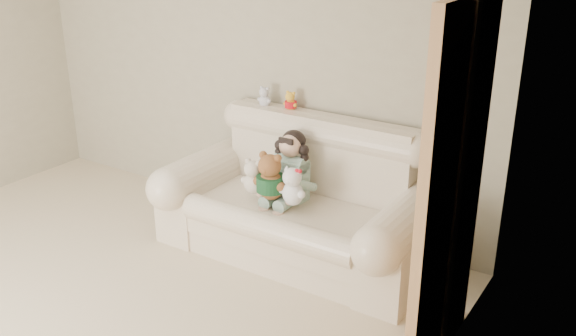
# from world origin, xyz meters

# --- Properties ---
(wall_back) EXTENTS (4.50, 0.00, 4.50)m
(wall_back) POSITION_xyz_m (0.00, 2.50, 1.30)
(wall_back) COLOR tan
(wall_back) RESTS_ON ground
(wall_right) EXTENTS (0.00, 5.00, 5.00)m
(wall_right) POSITION_xyz_m (2.25, 0.00, 1.30)
(wall_right) COLOR tan
(wall_right) RESTS_ON ground
(sofa) EXTENTS (2.10, 0.95, 1.03)m
(sofa) POSITION_xyz_m (0.86, 2.00, 0.52)
(sofa) COLOR #FFEFCD
(sofa) RESTS_ON floor
(door_panel) EXTENTS (0.06, 0.90, 2.10)m
(door_panel) POSITION_xyz_m (2.22, 1.40, 1.05)
(door_panel) COLOR #AC744A
(door_panel) RESTS_ON floor
(seated_child) EXTENTS (0.36, 0.43, 0.55)m
(seated_child) POSITION_xyz_m (0.77, 2.08, 0.70)
(seated_child) COLOR #2F7359
(seated_child) RESTS_ON sofa
(brown_teddy) EXTENTS (0.28, 0.22, 0.43)m
(brown_teddy) POSITION_xyz_m (0.74, 1.84, 0.71)
(brown_teddy) COLOR brown
(brown_teddy) RESTS_ON sofa
(white_cat) EXTENTS (0.27, 0.25, 0.35)m
(white_cat) POSITION_xyz_m (0.93, 1.85, 0.67)
(white_cat) COLOR white
(white_cat) RESTS_ON sofa
(cream_teddy) EXTENTS (0.21, 0.16, 0.32)m
(cream_teddy) POSITION_xyz_m (0.58, 1.85, 0.66)
(cream_teddy) COLOR silver
(cream_teddy) RESTS_ON sofa
(yellow_mini_bear) EXTENTS (0.15, 0.13, 0.19)m
(yellow_mini_bear) POSITION_xyz_m (0.56, 2.39, 1.10)
(yellow_mini_bear) COLOR yellow
(yellow_mini_bear) RESTS_ON sofa
(grey_mini_plush) EXTENTS (0.14, 0.12, 0.20)m
(grey_mini_plush) POSITION_xyz_m (0.33, 2.37, 1.11)
(grey_mini_plush) COLOR silver
(grey_mini_plush) RESTS_ON sofa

